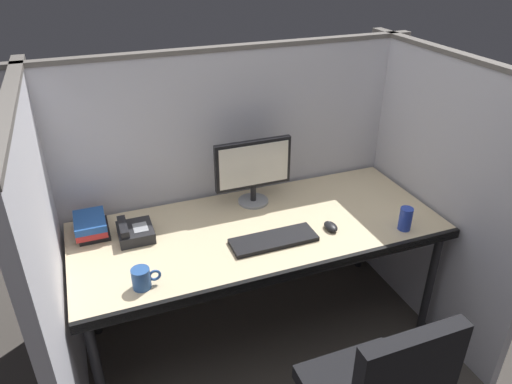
{
  "coord_description": "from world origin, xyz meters",
  "views": [
    {
      "loc": [
        -0.76,
        -1.63,
        2.09
      ],
      "look_at": [
        0.0,
        0.35,
        0.92
      ],
      "focal_mm": 33.33,
      "sensor_mm": 36.0,
      "label": 1
    }
  ],
  "objects_px": {
    "desk_phone": "(134,232)",
    "book_stack": "(91,226)",
    "desk": "(260,236)",
    "computer_mouse": "(331,226)",
    "coffee_mug": "(142,278)",
    "keyboard_main": "(274,240)",
    "monitor_center": "(253,168)",
    "soda_can": "(405,219)"
  },
  "relations": [
    {
      "from": "desk_phone",
      "to": "book_stack",
      "type": "bearing_deg",
      "value": 151.25
    },
    {
      "from": "book_stack",
      "to": "desk",
      "type": "bearing_deg",
      "value": -17.29
    },
    {
      "from": "computer_mouse",
      "to": "coffee_mug",
      "type": "distance_m",
      "value": 0.98
    },
    {
      "from": "keyboard_main",
      "to": "desk_phone",
      "type": "relative_size",
      "value": 2.26
    },
    {
      "from": "desk",
      "to": "monitor_center",
      "type": "height_order",
      "value": "monitor_center"
    },
    {
      "from": "desk",
      "to": "monitor_center",
      "type": "xyz_separation_m",
      "value": [
        0.06,
        0.26,
        0.27
      ]
    },
    {
      "from": "monitor_center",
      "to": "desk_phone",
      "type": "bearing_deg",
      "value": -170.34
    },
    {
      "from": "monitor_center",
      "to": "desk_phone",
      "type": "relative_size",
      "value": 2.26
    },
    {
      "from": "desk_phone",
      "to": "soda_can",
      "type": "height_order",
      "value": "soda_can"
    },
    {
      "from": "soda_can",
      "to": "keyboard_main",
      "type": "bearing_deg",
      "value": 168.72
    },
    {
      "from": "desk",
      "to": "keyboard_main",
      "type": "bearing_deg",
      "value": -83.44
    },
    {
      "from": "soda_can",
      "to": "book_stack",
      "type": "bearing_deg",
      "value": 160.68
    },
    {
      "from": "keyboard_main",
      "to": "soda_can",
      "type": "height_order",
      "value": "soda_can"
    },
    {
      "from": "desk",
      "to": "desk_phone",
      "type": "distance_m",
      "value": 0.64
    },
    {
      "from": "computer_mouse",
      "to": "book_stack",
      "type": "height_order",
      "value": "book_stack"
    },
    {
      "from": "monitor_center",
      "to": "keyboard_main",
      "type": "distance_m",
      "value": 0.45
    },
    {
      "from": "coffee_mug",
      "to": "desk",
      "type": "bearing_deg",
      "value": 21.36
    },
    {
      "from": "computer_mouse",
      "to": "soda_can",
      "type": "relative_size",
      "value": 0.79
    },
    {
      "from": "computer_mouse",
      "to": "soda_can",
      "type": "xyz_separation_m",
      "value": [
        0.35,
        -0.13,
        0.04
      ]
    },
    {
      "from": "keyboard_main",
      "to": "soda_can",
      "type": "relative_size",
      "value": 3.52
    },
    {
      "from": "monitor_center",
      "to": "soda_can",
      "type": "relative_size",
      "value": 3.52
    },
    {
      "from": "coffee_mug",
      "to": "book_stack",
      "type": "distance_m",
      "value": 0.53
    },
    {
      "from": "monitor_center",
      "to": "keyboard_main",
      "type": "height_order",
      "value": "monitor_center"
    },
    {
      "from": "keyboard_main",
      "to": "coffee_mug",
      "type": "distance_m",
      "value": 0.67
    },
    {
      "from": "monitor_center",
      "to": "book_stack",
      "type": "xyz_separation_m",
      "value": [
        -0.87,
        -0.01,
        -0.17
      ]
    },
    {
      "from": "computer_mouse",
      "to": "soda_can",
      "type": "bearing_deg",
      "value": -20.45
    },
    {
      "from": "coffee_mug",
      "to": "book_stack",
      "type": "height_order",
      "value": "book_stack"
    },
    {
      "from": "keyboard_main",
      "to": "coffee_mug",
      "type": "bearing_deg",
      "value": -170.36
    },
    {
      "from": "desk_phone",
      "to": "soda_can",
      "type": "xyz_separation_m",
      "value": [
        1.31,
        -0.42,
        0.03
      ]
    },
    {
      "from": "desk_phone",
      "to": "book_stack",
      "type": "height_order",
      "value": "book_stack"
    },
    {
      "from": "monitor_center",
      "to": "computer_mouse",
      "type": "relative_size",
      "value": 4.48
    },
    {
      "from": "desk",
      "to": "coffee_mug",
      "type": "height_order",
      "value": "coffee_mug"
    },
    {
      "from": "keyboard_main",
      "to": "soda_can",
      "type": "xyz_separation_m",
      "value": [
        0.67,
        -0.13,
        0.05
      ]
    },
    {
      "from": "desk",
      "to": "keyboard_main",
      "type": "height_order",
      "value": "keyboard_main"
    },
    {
      "from": "coffee_mug",
      "to": "soda_can",
      "type": "xyz_separation_m",
      "value": [
        1.33,
        -0.02,
        0.01
      ]
    },
    {
      "from": "desk",
      "to": "coffee_mug",
      "type": "relative_size",
      "value": 15.08
    },
    {
      "from": "keyboard_main",
      "to": "book_stack",
      "type": "relative_size",
      "value": 1.92
    },
    {
      "from": "monitor_center",
      "to": "computer_mouse",
      "type": "bearing_deg",
      "value": -55.82
    },
    {
      "from": "keyboard_main",
      "to": "coffee_mug",
      "type": "height_order",
      "value": "coffee_mug"
    },
    {
      "from": "coffee_mug",
      "to": "computer_mouse",
      "type": "bearing_deg",
      "value": 6.44
    },
    {
      "from": "desk",
      "to": "keyboard_main",
      "type": "distance_m",
      "value": 0.15
    },
    {
      "from": "book_stack",
      "to": "soda_can",
      "type": "relative_size",
      "value": 1.83
    }
  ]
}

